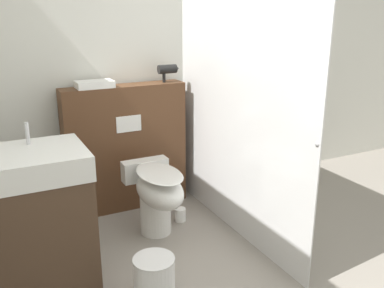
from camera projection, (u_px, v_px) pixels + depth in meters
The scene contains 9 objects.
wall_back at pixel (141, 67), 3.84m from camera, with size 8.00×0.06×2.50m.
partition_panel at pixel (126, 148), 3.82m from camera, with size 1.08×0.22×1.12m.
shower_glass at pixel (236, 107), 3.27m from camera, with size 0.04×1.86×2.05m.
toilet at pixel (157, 193), 3.36m from camera, with size 0.38×0.65×0.56m.
sink_vanity at pixel (40, 223), 2.66m from camera, with size 0.61×0.54×1.09m.
hair_drier at pixel (168, 69), 3.78m from camera, with size 0.19×0.08×0.15m.
folded_towel at pixel (95, 84), 3.52m from camera, with size 0.30×0.18×0.06m.
spare_toilet_roll at pixel (180, 215), 3.68m from camera, with size 0.10×0.10×0.11m.
waste_bin at pixel (154, 280), 2.62m from camera, with size 0.26×0.26×0.31m.
Camera 1 is at (-1.33, -1.70, 1.74)m, focal length 40.00 mm.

